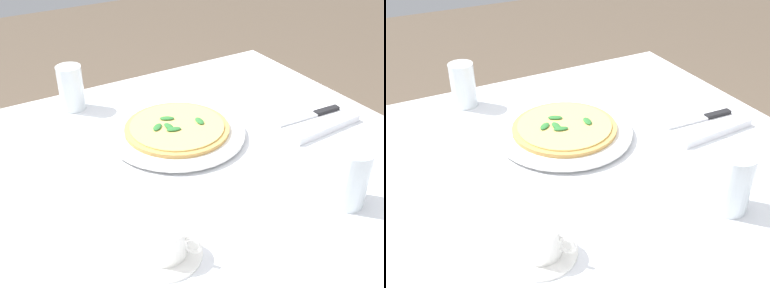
# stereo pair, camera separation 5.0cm
# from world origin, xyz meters

# --- Properties ---
(dining_table) EXTENTS (1.06, 1.06, 0.73)m
(dining_table) POSITION_xyz_m (0.00, 0.00, 0.60)
(dining_table) COLOR white
(dining_table) RESTS_ON ground_plane
(pizza_plate) EXTENTS (0.33, 0.33, 0.02)m
(pizza_plate) POSITION_xyz_m (-0.01, -0.15, 0.74)
(pizza_plate) COLOR white
(pizza_plate) RESTS_ON dining_table
(pizza) EXTENTS (0.26, 0.26, 0.02)m
(pizza) POSITION_xyz_m (-0.01, -0.16, 0.76)
(pizza) COLOR tan
(pizza) RESTS_ON pizza_plate
(coffee_cup_center_back) EXTENTS (0.13, 0.13, 0.07)m
(coffee_cup_center_back) POSITION_xyz_m (0.21, 0.18, 0.76)
(coffee_cup_center_back) COLOR white
(coffee_cup_center_back) RESTS_ON dining_table
(water_glass_far_right) EXTENTS (0.07, 0.07, 0.12)m
(water_glass_far_right) POSITION_xyz_m (0.16, -0.43, 0.79)
(water_glass_far_right) COLOR white
(water_glass_far_right) RESTS_ON dining_table
(water_glass_left_edge) EXTENTS (0.07, 0.07, 0.12)m
(water_glass_left_edge) POSITION_xyz_m (-0.17, 0.24, 0.78)
(water_glass_left_edge) COLOR white
(water_glass_left_edge) RESTS_ON dining_table
(napkin_folded) EXTENTS (0.23, 0.14, 0.02)m
(napkin_folded) POSITION_xyz_m (-0.34, -0.03, 0.74)
(napkin_folded) COLOR white
(napkin_folded) RESTS_ON dining_table
(dinner_knife) EXTENTS (0.20, 0.03, 0.01)m
(dinner_knife) POSITION_xyz_m (-0.34, -0.03, 0.75)
(dinner_knife) COLOR silver
(dinner_knife) RESTS_ON napkin_folded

